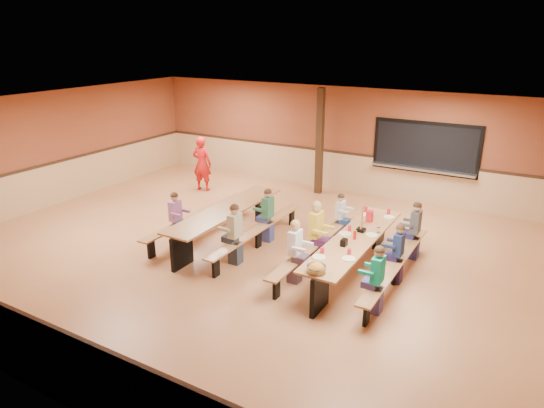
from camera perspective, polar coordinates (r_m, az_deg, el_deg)
The scene contains 23 objects.
ground at distance 10.54m, azimuth -3.73°, elevation -5.30°, with size 12.00×12.00×0.00m, color #A1633D.
room_envelope at distance 10.27m, azimuth -3.82°, elevation -1.80°, with size 12.04×10.04×3.02m.
kitchen_pass_through at distance 13.49m, azimuth 17.57°, elevation 6.09°, with size 2.78×0.28×1.38m.
structural_post at distance 13.83m, azimuth 5.63°, elevation 7.27°, with size 0.18×0.18×3.00m, color black.
cafeteria_table_main at distance 9.42m, azimuth 9.63°, elevation -5.18°, with size 1.91×3.70×0.74m.
cafeteria_table_second at distance 10.83m, azimuth -5.35°, elevation -1.62°, with size 1.91×3.70×0.74m.
seated_child_white_left at distance 8.95m, azimuth 2.70°, elevation -5.66°, with size 0.37×0.31×1.22m, color white, non-canonical shape.
seated_adult_yellow at distance 9.68m, azimuth 5.17°, elevation -3.45°, with size 0.42×0.34×1.31m, color yellow, non-canonical shape.
seated_child_grey_left at distance 10.80m, azimuth 8.01°, elevation -1.64°, with size 0.32×0.26×1.11m, color silver, non-canonical shape.
seated_child_teal_right at distance 8.20m, azimuth 12.25°, elevation -8.77°, with size 0.36×0.29×1.19m, color #0FA27F, non-canonical shape.
seated_child_navy_right at distance 9.24m, azimuth 14.59°, elevation -5.74°, with size 0.34×0.28×1.15m, color navy, non-canonical shape.
seated_child_char_right at distance 10.29m, azimuth 16.46°, elevation -3.05°, with size 0.37×0.30×1.21m, color #44474C, non-canonical shape.
seated_child_purple_sec at distance 10.74m, azimuth -11.26°, elevation -1.73°, with size 0.35×0.29×1.18m, color #9F619F, non-canonical shape.
seated_child_green_sec at distance 10.70m, azimuth -0.49°, elevation -1.38°, with size 0.36×0.30×1.20m, color #2E6948, non-canonical shape.
seated_child_tan_sec at distance 9.68m, azimuth -4.37°, elevation -3.61°, with size 0.39×0.32×1.25m, color #A9A784, non-canonical shape.
standing_woman at distance 14.34m, azimuth -8.24°, elevation 4.72°, with size 0.58×0.38×1.60m, color red.
punch_pitcher at distance 10.17m, azimuth 11.41°, elevation -1.41°, with size 0.16×0.16×0.22m, color red.
chip_bowl at distance 7.94m, azimuth 5.24°, elevation -7.55°, with size 0.32×0.32×0.15m, color orange, non-canonical shape.
napkin_dispenser at distance 8.95m, azimuth 8.46°, elevation -4.51°, with size 0.10×0.14×0.13m, color black.
condiment_mustard at distance 9.27m, azimuth 9.76°, elevation -3.58°, with size 0.06×0.06×0.17m, color yellow.
condiment_ketchup at distance 9.25m, azimuth 9.71°, elevation -3.63°, with size 0.06×0.06×0.17m, color #B2140F.
table_paddle at distance 9.61m, azimuth 10.48°, elevation -2.43°, with size 0.16×0.16×0.56m.
place_settings at distance 9.31m, azimuth 9.72°, elevation -3.67°, with size 0.65×3.30×0.11m, color beige, non-canonical shape.
Camera 1 is at (5.37, -7.92, 4.42)m, focal length 32.00 mm.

